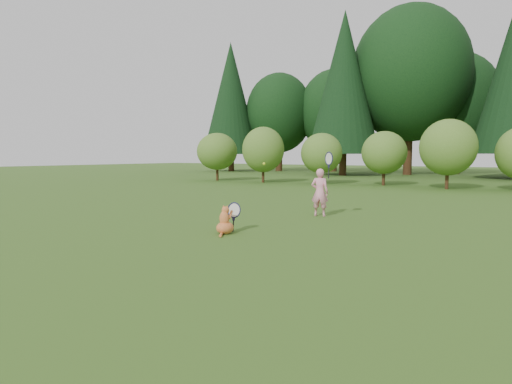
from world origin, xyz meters
The scene contains 6 objects.
ground centered at (0.00, 0.00, 0.00)m, with size 100.00×100.00×0.00m, color #2B5217.
shrub_row centered at (0.00, 13.00, 1.40)m, with size 28.00×3.00×2.80m, color #4A7023, non-canonical shape.
woodland_backdrop centered at (0.00, 23.00, 7.50)m, with size 48.00×10.00×15.00m, color black, non-canonical shape.
child centered at (0.59, 2.90, 0.59)m, with size 0.63×0.38×1.67m.
cat centered at (0.12, -0.09, 0.27)m, with size 0.41×0.73×0.71m.
tennis_ball centered at (-0.43, 2.07, 1.23)m, with size 0.07×0.07×0.07m.
Camera 1 is at (4.88, -6.17, 1.43)m, focal length 30.00 mm.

